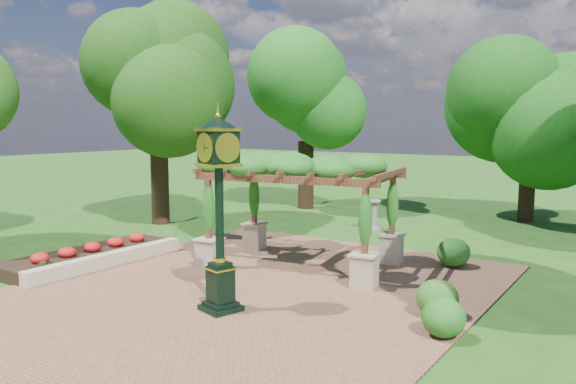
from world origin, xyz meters
The scene contains 13 objects.
ground centered at (0.00, 0.00, 0.00)m, with size 120.00×120.00×0.00m, color #1E4714.
brick_plaza centered at (0.00, 1.00, 0.02)m, with size 10.00×12.00×0.04m, color brown.
border_wall centered at (-4.60, 0.50, 0.20)m, with size 0.35×5.00×0.40m, color #C6B793.
flower_bed centered at (-5.50, 0.50, 0.18)m, with size 1.50×5.00×0.36m, color red.
pedestal_clock centered at (0.39, -0.59, 2.46)m, with size 1.00×1.00×4.10m.
pergola centered at (-0.22, 3.52, 2.61)m, with size 5.49×3.94×3.17m.
sundial centered at (-0.95, 9.50, 0.49)m, with size 0.75×0.75×1.13m.
shrub_front centered at (4.74, 0.57, 0.40)m, with size 0.81×0.81×0.73m, color #215B1A.
shrub_mid centered at (4.28, 1.55, 0.43)m, with size 0.86×0.86×0.77m, color #295B19.
shrub_back centered at (3.28, 5.72, 0.44)m, with size 0.89×0.89×0.80m, color #205B1A.
tree_west_near centered at (-8.55, 6.13, 5.67)m, with size 5.05×5.05×8.25m.
tree_west_far centered at (-5.96, 12.79, 5.52)m, with size 4.41×4.41×8.05m.
tree_north centered at (3.33, 14.73, 4.40)m, with size 4.35×4.35×6.40m.
Camera 1 is at (7.93, -9.21, 3.92)m, focal length 35.00 mm.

